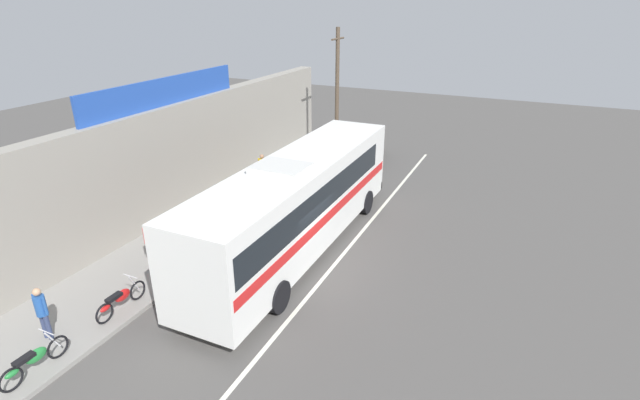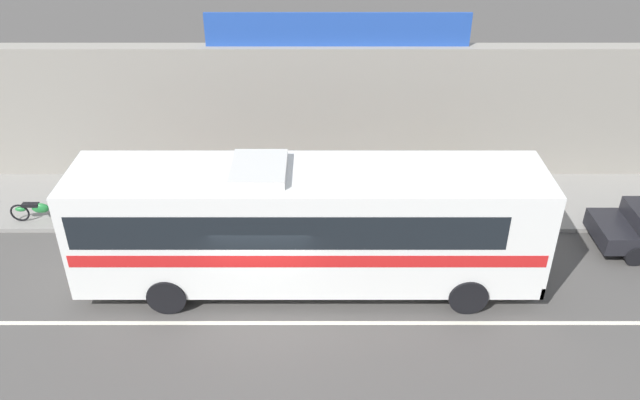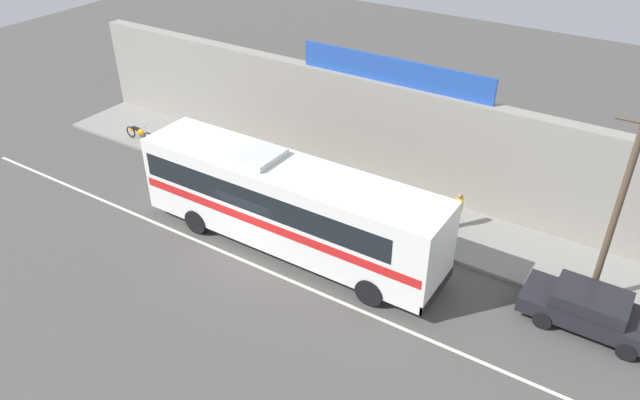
% 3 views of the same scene
% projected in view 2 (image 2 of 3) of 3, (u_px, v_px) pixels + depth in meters
% --- Properties ---
extents(ground_plane, '(70.00, 70.00, 0.00)m').
position_uv_depth(ground_plane, '(266.00, 303.00, 17.21)').
color(ground_plane, '#4F4C49').
extents(sidewalk_slab, '(30.00, 3.60, 0.14)m').
position_uv_depth(sidewalk_slab, '(277.00, 201.00, 21.62)').
color(sidewalk_slab, gray).
rests_on(sidewalk_slab, ground_plane).
extents(storefront_facade, '(30.00, 0.70, 4.80)m').
position_uv_depth(storefront_facade, '(279.00, 113.00, 22.26)').
color(storefront_facade, gray).
rests_on(storefront_facade, ground_plane).
extents(storefront_billboard, '(8.71, 0.12, 1.10)m').
position_uv_depth(storefront_billboard, '(339.00, 29.00, 20.73)').
color(storefront_billboard, '#234CAD').
rests_on(storefront_billboard, storefront_facade).
extents(road_center_stripe, '(30.00, 0.14, 0.01)m').
position_uv_depth(road_center_stripe, '(264.00, 323.00, 16.53)').
color(road_center_stripe, silver).
rests_on(road_center_stripe, ground_plane).
extents(intercity_bus, '(12.39, 2.68, 3.78)m').
position_uv_depth(intercity_bus, '(306.00, 222.00, 16.89)').
color(intercity_bus, white).
rests_on(intercity_bus, ground_plane).
extents(motorcycle_green, '(1.89, 0.56, 0.94)m').
position_uv_depth(motorcycle_green, '(39.00, 210.00, 20.24)').
color(motorcycle_green, black).
rests_on(motorcycle_green, sidewalk_slab).
extents(motorcycle_purple, '(1.92, 0.56, 0.94)m').
position_uv_depth(motorcycle_purple, '(128.00, 209.00, 20.26)').
color(motorcycle_purple, black).
rests_on(motorcycle_purple, sidewalk_slab).
extents(pedestrian_far_right, '(0.30, 0.48, 1.75)m').
position_uv_depth(pedestrian_far_right, '(203.00, 179.00, 20.73)').
color(pedestrian_far_right, navy).
rests_on(pedestrian_far_right, sidewalk_slab).
extents(pedestrian_near_shop, '(0.30, 0.48, 1.57)m').
position_uv_depth(pedestrian_near_shop, '(461.00, 172.00, 21.38)').
color(pedestrian_near_shop, black).
rests_on(pedestrian_near_shop, sidewalk_slab).
extents(pedestrian_far_left, '(0.30, 0.48, 1.62)m').
position_uv_depth(pedestrian_far_left, '(79.00, 181.00, 20.78)').
color(pedestrian_far_left, navy).
rests_on(pedestrian_far_left, sidewalk_slab).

